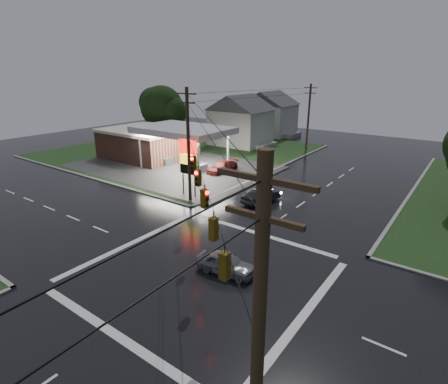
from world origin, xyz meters
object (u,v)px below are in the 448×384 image
Objects in this scene: tree_nw_behind at (162,107)px; car_crossing at (226,263)px; utility_pole_nw at (188,144)px; car_north at (261,196)px; utility_pole_n at (308,117)px; house_far at (270,113)px; pylon_sign at (188,158)px; house_near at (241,119)px; gas_station at (153,142)px; utility_pole_se at (257,368)px; car_pump at (222,167)px.

tree_nw_behind reaches higher than car_crossing.
car_north is at bearing 31.54° from utility_pole_nw.
utility_pole_n is at bearing -65.24° from car_north.
house_far reaches higher than car_crossing.
house_far is at bearing 106.98° from pylon_sign.
house_near is at bearing -85.24° from house_far.
utility_pole_se is at bearing -39.70° from gas_station.
utility_pole_n reaches higher than tree_nw_behind.
tree_nw_behind reaches higher than house_near.
pylon_sign is at bearing -67.72° from house_near.
pylon_sign is 30.49m from tree_nw_behind.
pylon_sign is at bearing -70.50° from car_pump.
house_near reaches higher than car_north.
gas_station is 23.22m from car_north.
utility_pole_nw reaches higher than house_near.
utility_pole_se is at bearing -68.20° from utility_pole_n.
utility_pole_se reaches higher than pylon_sign.
utility_pole_nw is 26.87m from utility_pole_se.
house_far reaches higher than pylon_sign.
car_crossing is (10.68, -8.68, -5.05)m from utility_pole_nw.
house_far is at bearing 118.68° from utility_pole_se.
house_far is 2.30× the size of car_pump.
tree_nw_behind is (-11.89, -18.01, 1.77)m from house_far.
pylon_sign is 0.54× the size of house_near.
tree_nw_behind reaches higher than car_pump.
tree_nw_behind is (-24.34, -8.01, 0.71)m from utility_pole_n.
house_far is (-11.45, 37.50, 0.39)m from pylon_sign.
car_pump reaches higher than car_crossing.
tree_nw_behind is at bearing 140.13° from pylon_sign.
car_north is at bearing -52.49° from house_near.
pylon_sign is 0.60× the size of tree_nw_behind.
tree_nw_behind is 23.89m from car_pump.
utility_pole_nw is 1.00× the size of house_far.
utility_pole_nw reaches higher than house_far.
utility_pole_nw is 14.66m from car_crossing.
utility_pole_se is 58.64m from tree_nw_behind.
gas_station is at bearing 140.30° from utility_pole_se.
car_north is at bearing -76.30° from utility_pole_n.
house_near is at bearing -170.09° from utility_pole_n.
utility_pole_nw is 1.05× the size of utility_pole_n.
car_pump is (-3.50, -18.32, -4.77)m from utility_pole_n.
gas_station is at bearing -5.23° from car_north.
utility_pole_se is at bearing -56.21° from house_near.
utility_pole_se reaches higher than gas_station.
utility_pole_se is 65.55m from house_far.
house_near reaches higher than pylon_sign.
utility_pole_nw is at bearing -72.08° from house_far.
car_north is 1.11× the size of car_crossing.
utility_pole_se is at bearing -147.86° from car_crossing.
house_near is 14.33m from tree_nw_behind.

